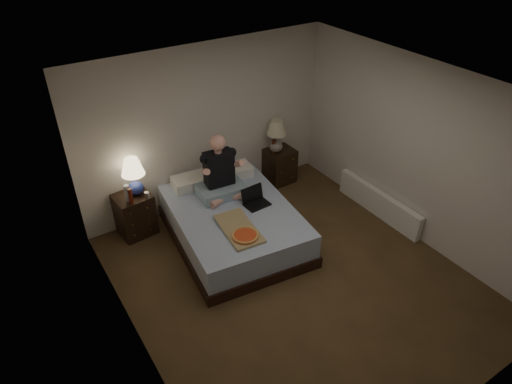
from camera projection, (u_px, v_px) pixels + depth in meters
floor at (294, 279)px, 5.88m from camera, size 4.00×4.50×0.00m
ceiling at (306, 95)px, 4.49m from camera, size 4.00×4.50×0.00m
wall_back at (207, 127)px, 6.75m from camera, size 4.00×0.00×2.50m
wall_front at (472, 335)px, 3.61m from camera, size 4.00×0.00×2.50m
wall_left at (129, 266)px, 4.28m from camera, size 0.00×4.50×2.50m
wall_right at (418, 153)px, 6.09m from camera, size 0.00×4.50×2.50m
bed at (234, 224)px, 6.42m from camera, size 1.79×2.24×0.52m
nightstand_left at (135, 214)px, 6.52m from camera, size 0.52×0.48×0.63m
nightstand_right at (280, 166)px, 7.69m from camera, size 0.47×0.42×0.59m
lamp_left at (134, 177)px, 6.23m from camera, size 0.39×0.39×0.56m
lamp_right at (276, 136)px, 7.33m from camera, size 0.39×0.39×0.56m
water_bottle at (127, 193)px, 6.17m from camera, size 0.07×0.07×0.25m
soda_can at (147, 195)px, 6.27m from camera, size 0.07×0.07×0.10m
beer_bottle_left at (131, 196)px, 6.14m from camera, size 0.06×0.06×0.23m
beer_bottle_right at (274, 146)px, 7.40m from camera, size 0.06×0.06×0.23m
person at (220, 167)px, 6.31m from camera, size 0.71×0.58×0.93m
laptop at (257, 198)px, 6.29m from camera, size 0.35×0.30×0.24m
pizza_box at (245, 236)px, 5.73m from camera, size 0.47×0.79×0.08m
radiator at (378, 203)px, 6.95m from camera, size 0.10×1.60×0.40m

